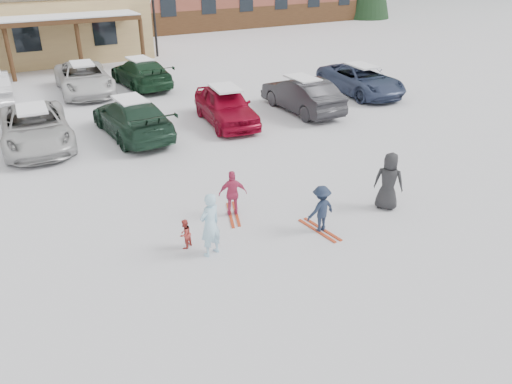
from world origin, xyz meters
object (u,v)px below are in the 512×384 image
parked_car_2 (35,127)px  parked_car_3 (132,118)px  toddler_red (185,234)px  parked_car_5 (302,95)px  bystander_dark (389,181)px  parked_car_10 (84,78)px  parked_car_4 (226,106)px  parked_car_11 (141,73)px  adult_skier (210,225)px  child_magenta (233,194)px  child_navy (321,209)px  parked_car_6 (361,80)px

parked_car_2 → parked_car_3: size_ratio=1.02×
toddler_red → parked_car_5: parked_car_5 is taller
bystander_dark → parked_car_10: 17.12m
parked_car_4 → parked_car_3: bearing=-178.6°
parked_car_3 → toddler_red: bearing=78.8°
parked_car_10 → parked_car_11: bearing=0.3°
adult_skier → parked_car_3: adult_skier is taller
toddler_red → child_magenta: 1.98m
parked_car_2 → parked_car_11: bearing=50.5°
child_navy → parked_car_11: size_ratio=0.26×
child_navy → parked_car_6: bearing=-140.3°
parked_car_2 → adult_skier: bearing=-71.8°
toddler_red → parked_car_2: 9.32m
toddler_red → child_navy: (3.33, -0.94, 0.25)m
toddler_red → child_magenta: size_ratio=0.58×
parked_car_6 → parked_car_10: (-11.82, 6.74, 0.03)m
bystander_dark → parked_car_3: bystander_dark is taller
child_navy → parked_car_3: size_ratio=0.25×
parked_car_4 → parked_car_11: size_ratio=0.89×
child_magenta → parked_car_3: 7.53m
child_magenta → parked_car_10: parked_car_10 is taller
bystander_dark → parked_car_2: size_ratio=0.32×
bystander_dark → parked_car_4: size_ratio=0.37×
bystander_dark → parked_car_2: bearing=-1.0°
child_magenta → parked_car_3: bearing=-66.1°
parked_car_2 → parked_car_4: 7.23m
child_magenta → parked_car_3: size_ratio=0.26×
parked_car_10 → parked_car_11: 2.83m
child_magenta → parked_car_5: bearing=-114.7°
adult_skier → child_navy: bearing=154.3°
parked_car_2 → parked_car_11: parked_car_11 is taller
parked_car_10 → parked_car_6: bearing=-26.0°
child_navy → bystander_dark: 2.36m
bystander_dark → parked_car_2: 12.61m
parked_car_10 → parked_car_11: parked_car_10 is taller
parked_car_2 → parked_car_4: size_ratio=1.16×
adult_skier → child_navy: size_ratio=1.27×
parked_car_3 → parked_car_11: parked_car_3 is taller
parked_car_10 → parked_car_11: (2.82, -0.17, -0.02)m
bystander_dark → parked_car_11: size_ratio=0.33×
parked_car_11 → child_magenta: bearing=78.6°
child_navy → parked_car_4: (1.67, 8.95, 0.11)m
child_navy → bystander_dark: bearing=176.5°
parked_car_2 → parked_car_4: (7.16, -1.05, 0.04)m
bystander_dark → parked_car_5: bystander_dark is taller
parked_car_5 → bystander_dark: bearing=70.7°
adult_skier → toddler_red: bearing=-71.9°
parked_car_3 → parked_car_4: (3.77, -0.39, 0.02)m
parked_car_2 → parked_car_3: 3.45m
bystander_dark → parked_car_3: size_ratio=0.33×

